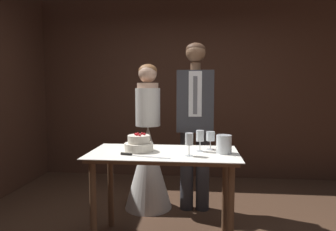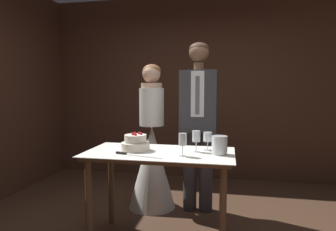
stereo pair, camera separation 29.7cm
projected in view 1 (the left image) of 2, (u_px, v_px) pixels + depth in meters
The scene contains 10 objects.
wall_back at pixel (184, 88), 4.64m from camera, with size 4.70×0.12×2.75m, color #472B1E.
cake_table at pixel (164, 165), 2.64m from camera, with size 1.30×0.68×0.82m.
tiered_cake at pixel (139, 144), 2.66m from camera, with size 0.26×0.26×0.16m.
cake_knife at pixel (135, 155), 2.48m from camera, with size 0.43×0.13×0.02m.
wine_glass_near at pixel (210, 137), 2.72m from camera, with size 0.08×0.08×0.17m.
wine_glass_middle at pixel (189, 140), 2.47m from camera, with size 0.07×0.07×0.19m.
wine_glass_far at pixel (200, 136), 2.64m from camera, with size 0.07×0.07×0.19m.
hurricane_candle at pixel (224, 145), 2.57m from camera, with size 0.13×0.13×0.16m.
bride at pixel (148, 156), 3.43m from camera, with size 0.54×0.54×1.65m.
groom at pixel (195, 117), 3.33m from camera, with size 0.40×0.25×1.87m.
Camera 1 is at (0.21, -2.34, 1.38)m, focal length 32.00 mm.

